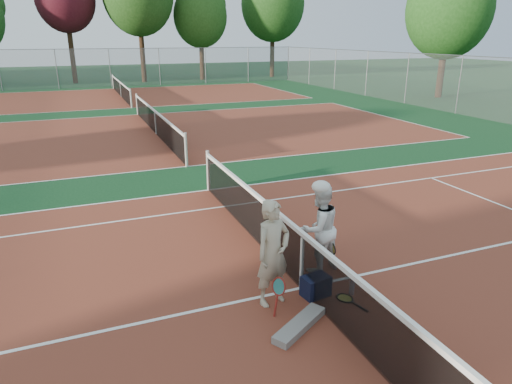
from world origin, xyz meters
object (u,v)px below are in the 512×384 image
racket_red (279,296)px  water_bottle (352,286)px  player_a (273,253)px  sports_bag_purple (311,286)px  sports_bag_navy (316,286)px  racket_black_held (331,256)px  net_main (302,261)px  player_b (319,228)px  racket_spare (345,298)px

racket_red → water_bottle: size_ratio=1.97×
player_a → sports_bag_purple: player_a is taller
sports_bag_navy → water_bottle: sports_bag_navy is taller
sports_bag_purple → sports_bag_navy: bearing=-71.9°
sports_bag_navy → sports_bag_purple: 0.11m
racket_black_held → water_bottle: racket_black_held is taller
net_main → racket_black_held: 0.86m
player_b → racket_spare: player_b is taller
sports_bag_navy → racket_red: bearing=-162.8°
player_a → racket_red: player_a is taller
water_bottle → player_b: bearing=96.6°
player_b → racket_black_held: 0.55m
sports_bag_purple → racket_black_held: bearing=38.6°
racket_spare → sports_bag_navy: sports_bag_navy is taller
net_main → sports_bag_purple: bearing=-66.2°
sports_bag_navy → sports_bag_purple: size_ratio=1.40×
player_a → racket_spare: size_ratio=2.82×
net_main → sports_bag_purple: (0.08, -0.19, -0.38)m
net_main → water_bottle: 0.90m
player_a → player_b: bearing=12.6°
racket_black_held → net_main: bearing=16.9°
water_bottle → sports_bag_purple: bearing=155.6°
racket_black_held → sports_bag_purple: (-0.67, -0.54, -0.17)m
racket_red → water_bottle: (1.33, 0.06, -0.15)m
racket_black_held → sports_bag_navy: racket_black_held is taller
net_main → racket_spare: net_main is taller
racket_red → racket_black_held: (1.40, 0.86, -0.00)m
water_bottle → racket_red: bearing=-177.5°
player_b → water_bottle: size_ratio=5.34×
net_main → sports_bag_purple: net_main is taller
net_main → sports_bag_purple: size_ratio=35.46×
player_a → racket_black_held: bearing=4.4°
racket_red → player_a: bearing=51.8°
racket_black_held → racket_spare: size_ratio=0.99×
player_b → water_bottle: (0.11, -0.94, -0.65)m
sports_bag_navy → net_main: bearing=112.0°
sports_bag_navy → sports_bag_purple: (-0.03, 0.09, -0.05)m
player_b → racket_black_held: size_ratio=2.71×
player_a → racket_spare: bearing=-35.2°
racket_spare → water_bottle: water_bottle is taller
net_main → racket_red: net_main is taller
net_main → sports_bag_navy: size_ratio=25.27×
net_main → racket_red: bearing=-141.4°
racket_spare → player_a: bearing=56.3°
sports_bag_purple → racket_spare: bearing=-40.8°
racket_spare → water_bottle: bearing=-79.7°
net_main → racket_spare: size_ratio=18.29×
net_main → racket_red: 0.86m
sports_bag_navy → water_bottle: (0.57, -0.18, -0.02)m
racket_black_held → sports_bag_purple: bearing=30.9°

